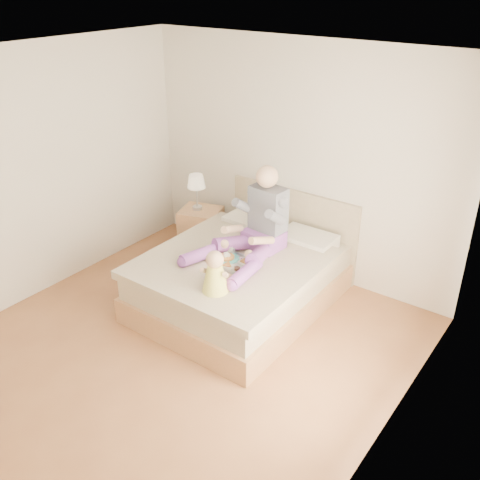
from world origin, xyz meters
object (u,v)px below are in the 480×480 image
Objects in this scene: adult at (256,228)px; baby at (216,275)px; nightstand at (201,231)px; tray at (233,260)px; bed at (244,276)px.

adult is 0.87m from baby.
tray is at bearing -54.36° from nightstand.
baby reaches higher than tray.
baby is (0.22, -0.77, 0.46)m from bed.
tray reaches higher than nightstand.
bed is at bearing 91.23° from baby.
bed reaches higher than tray.
bed is 0.93m from baby.
baby is (0.14, -0.86, -0.11)m from adult.
nightstand is 1.43m from adult.
nightstand is at bearing 161.91° from adult.
nightstand is (-1.12, 0.60, -0.02)m from bed.
bed is 0.41m from tray.
bed is at bearing -128.87° from adult.
adult reaches higher than baby.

